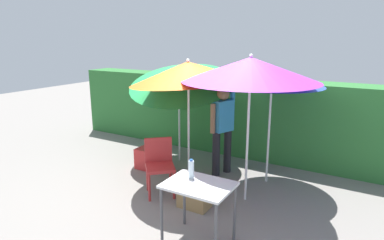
{
  "coord_description": "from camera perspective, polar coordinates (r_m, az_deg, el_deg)",
  "views": [
    {
      "loc": [
        2.72,
        -4.36,
        2.45
      ],
      "look_at": [
        0.0,
        0.3,
        1.1
      ],
      "focal_mm": 30.96,
      "sensor_mm": 36.0,
      "label": 1
    }
  ],
  "objects": [
    {
      "name": "chair_plastic",
      "position": [
        5.33,
        -5.63,
        -7.36
      ],
      "size": [
        0.62,
        0.62,
        0.89
      ],
      "color": "#B72D2D",
      "rests_on": "ground_plane"
    },
    {
      "name": "ground_plane",
      "position": [
        5.69,
        -1.56,
        -11.45
      ],
      "size": [
        24.0,
        24.0,
        0.0
      ],
      "primitive_type": "plane",
      "color": "gray"
    },
    {
      "name": "bottle_water",
      "position": [
        4.08,
        -0.14,
        -8.45
      ],
      "size": [
        0.07,
        0.07,
        0.24
      ],
      "color": "silver",
      "rests_on": "folding_table"
    },
    {
      "name": "umbrella_rainbow",
      "position": [
        4.79,
        10.06,
        8.56
      ],
      "size": [
        1.97,
        1.97,
        2.23
      ],
      "color": "silver",
      "rests_on": "ground_plane"
    },
    {
      "name": "crate_cardboard",
      "position": [
        5.01,
        0.43,
        -13.04
      ],
      "size": [
        0.45,
        0.29,
        0.34
      ],
      "primitive_type": "cube",
      "color": "#9E7A4C",
      "rests_on": "ground_plane"
    },
    {
      "name": "cooler_box",
      "position": [
        6.42,
        -7.07,
        -6.6
      ],
      "size": [
        0.52,
        0.38,
        0.4
      ],
      "primitive_type": "cube",
      "color": "red",
      "rests_on": "ground_plane"
    },
    {
      "name": "umbrella_orange",
      "position": [
        5.4,
        -0.66,
        8.26
      ],
      "size": [
        1.96,
        1.94,
        2.15
      ],
      "color": "silver",
      "rests_on": "ground_plane"
    },
    {
      "name": "umbrella_navy",
      "position": [
        5.56,
        13.61,
        7.17
      ],
      "size": [
        1.68,
        1.68,
        2.02
      ],
      "color": "silver",
      "rests_on": "ground_plane"
    },
    {
      "name": "umbrella_yellow",
      "position": [
        6.41,
        -1.81,
        7.76
      ],
      "size": [
        2.16,
        2.11,
        2.3
      ],
      "color": "silver",
      "rests_on": "ground_plane"
    },
    {
      "name": "person_vendor",
      "position": [
        5.94,
        5.28,
        -0.79
      ],
      "size": [
        0.34,
        0.54,
        1.88
      ],
      "color": "black",
      "rests_on": "ground_plane"
    },
    {
      "name": "hedge_row",
      "position": [
        7.22,
        7.33,
        0.82
      ],
      "size": [
        8.0,
        0.7,
        1.63
      ],
      "primitive_type": "cube",
      "color": "#2D7033",
      "rests_on": "ground_plane"
    },
    {
      "name": "folding_table",
      "position": [
        4.01,
        1.15,
        -12.2
      ],
      "size": [
        0.8,
        0.6,
        0.77
      ],
      "color": "#4C4C51",
      "rests_on": "ground_plane"
    }
  ]
}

